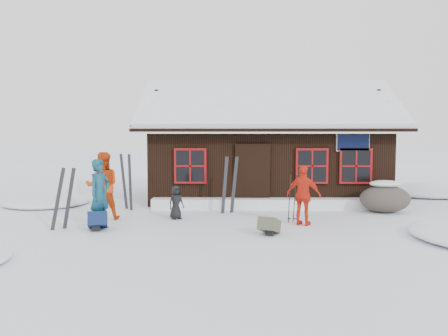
# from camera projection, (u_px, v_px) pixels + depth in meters

# --- Properties ---
(ground) EXTENTS (120.00, 120.00, 0.00)m
(ground) POSITION_uv_depth(u_px,v_px,m) (224.00, 222.00, 11.66)
(ground) COLOR white
(ground) RESTS_ON ground
(mountain_hut) EXTENTS (8.90, 6.09, 4.42)m
(mountain_hut) POSITION_uv_depth(u_px,v_px,m) (265.00, 156.00, 16.50)
(mountain_hut) COLOR black
(mountain_hut) RESTS_ON ground
(snow_drift) EXTENTS (7.60, 0.60, 0.35)m
(snow_drift) POSITION_uv_depth(u_px,v_px,m) (272.00, 203.00, 13.87)
(snow_drift) COLOR white
(snow_drift) RESTS_ON ground
(snow_mounds) EXTENTS (20.60, 13.20, 0.48)m
(snow_mounds) POSITION_uv_depth(u_px,v_px,m) (278.00, 211.00, 13.50)
(snow_mounds) COLOR white
(snow_mounds) RESTS_ON ground
(skier_teal) EXTENTS (0.65, 0.75, 1.73)m
(skier_teal) POSITION_uv_depth(u_px,v_px,m) (100.00, 194.00, 10.77)
(skier_teal) COLOR navy
(skier_teal) RESTS_ON ground
(skier_orange_left) EXTENTS (1.07, 0.94, 1.86)m
(skier_orange_left) POSITION_uv_depth(u_px,v_px,m) (103.00, 186.00, 11.99)
(skier_orange_left) COLOR #CA3F0E
(skier_orange_left) RESTS_ON ground
(skier_orange_right) EXTENTS (0.98, 0.78, 1.56)m
(skier_orange_right) POSITION_uv_depth(u_px,v_px,m) (304.00, 195.00, 11.19)
(skier_orange_right) COLOR red
(skier_orange_right) RESTS_ON ground
(skier_crouched) EXTENTS (0.54, 0.51, 0.93)m
(skier_crouched) POSITION_uv_depth(u_px,v_px,m) (176.00, 202.00, 12.08)
(skier_crouched) COLOR black
(skier_crouched) RESTS_ON ground
(boulder) EXTENTS (1.50, 1.13, 0.87)m
(boulder) POSITION_uv_depth(u_px,v_px,m) (385.00, 198.00, 13.14)
(boulder) COLOR #544B43
(boulder) RESTS_ON ground
(ski_pair_left) EXTENTS (0.63, 0.24, 1.58)m
(ski_pair_left) POSITION_uv_depth(u_px,v_px,m) (63.00, 199.00, 10.72)
(ski_pair_left) COLOR black
(ski_pair_left) RESTS_ON ground
(ski_pair_mid) EXTENTS (0.46, 0.35, 1.80)m
(ski_pair_mid) POSITION_uv_depth(u_px,v_px,m) (127.00, 182.00, 13.73)
(ski_pair_mid) COLOR black
(ski_pair_mid) RESTS_ON ground
(ski_pair_right) EXTENTS (0.53, 0.18, 1.75)m
(ski_pair_right) POSITION_uv_depth(u_px,v_px,m) (229.00, 186.00, 13.04)
(ski_pair_right) COLOR black
(ski_pair_right) RESTS_ON ground
(ski_poles) EXTENTS (0.23, 0.12, 1.31)m
(ski_poles) POSITION_uv_depth(u_px,v_px,m) (292.00, 199.00, 11.68)
(ski_poles) COLOR black
(ski_poles) RESTS_ON ground
(backpack_blue) EXTENTS (0.61, 0.71, 0.33)m
(backpack_blue) POSITION_uv_depth(u_px,v_px,m) (98.00, 223.00, 10.69)
(backpack_blue) COLOR #11204A
(backpack_blue) RESTS_ON ground
(backpack_olive) EXTENTS (0.59, 0.66, 0.30)m
(backpack_olive) POSITION_uv_depth(u_px,v_px,m) (269.00, 228.00, 10.17)
(backpack_olive) COLOR #4B4E38
(backpack_olive) RESTS_ON ground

